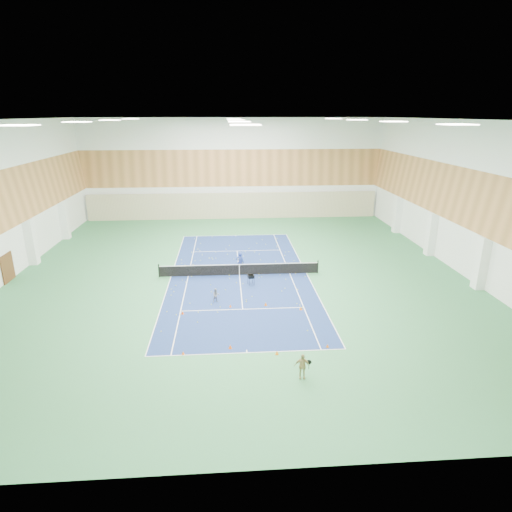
# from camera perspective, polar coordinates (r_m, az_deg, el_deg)

# --- Properties ---
(ground) EXTENTS (40.00, 40.00, 0.00)m
(ground) POSITION_cam_1_polar(r_m,az_deg,el_deg) (34.63, -2.23, -2.56)
(ground) COLOR #317444
(ground) RESTS_ON ground
(room_shell) EXTENTS (36.00, 40.00, 12.00)m
(room_shell) POSITION_cam_1_polar(r_m,az_deg,el_deg) (32.96, -2.35, 7.23)
(room_shell) COLOR white
(room_shell) RESTS_ON ground
(wood_cladding) EXTENTS (36.00, 40.00, 8.00)m
(wood_cladding) POSITION_cam_1_polar(r_m,az_deg,el_deg) (32.63, -2.40, 10.67)
(wood_cladding) COLOR #BD7D46
(wood_cladding) RESTS_ON room_shell
(ceiling_light_grid) EXTENTS (21.40, 25.40, 0.06)m
(ceiling_light_grid) POSITION_cam_1_polar(r_m,az_deg,el_deg) (32.33, -2.50, 17.57)
(ceiling_light_grid) COLOR white
(ceiling_light_grid) RESTS_ON room_shell
(court_surface) EXTENTS (10.97, 23.77, 0.01)m
(court_surface) POSITION_cam_1_polar(r_m,az_deg,el_deg) (34.63, -2.23, -2.55)
(court_surface) COLOR navy
(court_surface) RESTS_ON ground
(tennis_balls_scatter) EXTENTS (10.57, 22.77, 0.07)m
(tennis_balls_scatter) POSITION_cam_1_polar(r_m,az_deg,el_deg) (34.61, -2.23, -2.49)
(tennis_balls_scatter) COLOR #C1CD23
(tennis_balls_scatter) RESTS_ON ground
(tennis_net) EXTENTS (12.80, 0.10, 1.10)m
(tennis_net) POSITION_cam_1_polar(r_m,az_deg,el_deg) (34.43, -2.24, -1.70)
(tennis_net) COLOR black
(tennis_net) RESTS_ON ground
(back_curtain) EXTENTS (35.40, 0.16, 3.20)m
(back_curtain) POSITION_cam_1_polar(r_m,az_deg,el_deg) (53.18, -2.99, 6.70)
(back_curtain) COLOR #C6B793
(back_curtain) RESTS_ON ground
(door_left_b) EXTENTS (0.08, 1.80, 2.20)m
(door_left_b) POSITION_cam_1_polar(r_m,az_deg,el_deg) (38.20, -30.21, -1.36)
(door_left_b) COLOR #593319
(door_left_b) RESTS_ON ground
(coach) EXTENTS (0.71, 0.54, 1.75)m
(coach) POSITION_cam_1_polar(r_m,az_deg,el_deg) (34.89, -2.14, -0.86)
(coach) COLOR navy
(coach) RESTS_ON ground
(child_court) EXTENTS (0.58, 0.51, 0.99)m
(child_court) POSITION_cam_1_polar(r_m,az_deg,el_deg) (29.76, -5.35, -5.23)
(child_court) COLOR gray
(child_court) RESTS_ON ground
(child_apron) EXTENTS (0.80, 0.39, 1.33)m
(child_apron) POSITION_cam_1_polar(r_m,az_deg,el_deg) (21.73, 6.17, -14.38)
(child_apron) COLOR tan
(child_apron) RESTS_ON ground
(ball_cart) EXTENTS (0.56, 0.56, 0.80)m
(ball_cart) POSITION_cam_1_polar(r_m,az_deg,el_deg) (32.58, -0.68, -3.18)
(ball_cart) COLOR black
(ball_cart) RESTS_ON ground
(cone_svc_a) EXTENTS (0.20, 0.20, 0.22)m
(cone_svc_a) POSITION_cam_1_polar(r_m,az_deg,el_deg) (28.45, -9.78, -7.45)
(cone_svc_a) COLOR #F0500C
(cone_svc_a) RESTS_ON ground
(cone_svc_b) EXTENTS (0.18, 0.18, 0.20)m
(cone_svc_b) POSITION_cam_1_polar(r_m,az_deg,el_deg) (29.05, -3.44, -6.65)
(cone_svc_b) COLOR #E5530C
(cone_svc_b) RESTS_ON ground
(cone_svc_c) EXTENTS (0.21, 0.21, 0.23)m
(cone_svc_c) POSITION_cam_1_polar(r_m,az_deg,el_deg) (29.23, 1.30, -6.42)
(cone_svc_c) COLOR orange
(cone_svc_c) RESTS_ON ground
(cone_svc_d) EXTENTS (0.22, 0.22, 0.24)m
(cone_svc_d) POSITION_cam_1_polar(r_m,az_deg,el_deg) (28.78, 6.00, -6.93)
(cone_svc_d) COLOR orange
(cone_svc_d) RESTS_ON ground
(cone_base_a) EXTENTS (0.17, 0.17, 0.19)m
(cone_base_a) POSITION_cam_1_polar(r_m,az_deg,el_deg) (24.05, -9.69, -12.63)
(cone_base_a) COLOR #F75E0D
(cone_base_a) RESTS_ON ground
(cone_base_b) EXTENTS (0.21, 0.21, 0.23)m
(cone_base_b) POSITION_cam_1_polar(r_m,az_deg,el_deg) (24.29, -3.46, -11.97)
(cone_base_b) COLOR #FF550D
(cone_base_b) RESTS_ON ground
(cone_base_c) EXTENTS (0.20, 0.20, 0.22)m
(cone_base_c) POSITION_cam_1_polar(r_m,az_deg,el_deg) (23.76, 2.81, -12.74)
(cone_base_c) COLOR orange
(cone_base_c) RESTS_ON ground
(cone_base_d) EXTENTS (0.18, 0.18, 0.19)m
(cone_base_d) POSITION_cam_1_polar(r_m,az_deg,el_deg) (24.70, 9.52, -11.72)
(cone_base_d) COLOR orange
(cone_base_d) RESTS_ON ground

